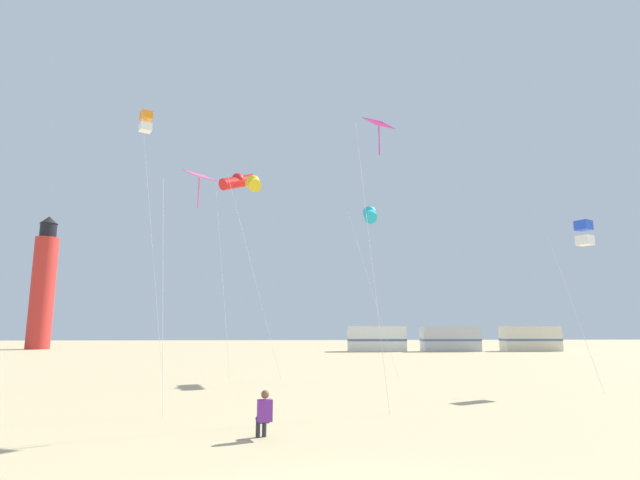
% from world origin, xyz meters
% --- Properties ---
extents(kite_flyer_standing, '(0.44, 0.56, 1.16)m').
position_xyz_m(kite_flyer_standing, '(-1.51, 5.61, 0.61)').
color(kite_flyer_standing, '#722D99').
rests_on(kite_flyer_standing, ground).
extents(kite_tube_gold, '(3.00, 3.07, 11.46)m').
position_xyz_m(kite_tube_gold, '(-3.09, 20.54, 10.75)').
color(kite_tube_gold, silver).
rests_on(kite_tube_gold, ground).
extents(kite_box_blue, '(1.83, 2.05, 7.53)m').
position_xyz_m(kite_box_blue, '(12.59, 14.68, 6.95)').
color(kite_box_blue, silver).
rests_on(kite_box_blue, ground).
extents(kite_tube_cyan, '(2.62, 2.73, 9.87)m').
position_xyz_m(kite_tube_cyan, '(3.68, 21.07, 9.17)').
color(kite_tube_cyan, silver).
rests_on(kite_tube_cyan, ground).
extents(kite_box_orange, '(2.01, 2.01, 14.48)m').
position_xyz_m(kite_box_orange, '(-8.98, 19.49, 13.87)').
color(kite_box_orange, silver).
rests_on(kite_box_orange, ground).
extents(kite_diamond_magenta, '(1.46, 1.46, 10.10)m').
position_xyz_m(kite_diamond_magenta, '(2.19, 9.60, 9.48)').
color(kite_diamond_magenta, silver).
rests_on(kite_diamond_magenta, ground).
extents(kite_diamond_rainbow, '(2.01, 2.01, 8.19)m').
position_xyz_m(kite_diamond_rainbow, '(-4.22, 10.05, 7.68)').
color(kite_diamond_rainbow, silver).
rests_on(kite_diamond_rainbow, ground).
extents(kite_tube_scarlet, '(2.45, 2.48, 11.98)m').
position_xyz_m(kite_tube_scarlet, '(-4.10, 21.91, 11.28)').
color(kite_tube_scarlet, silver).
rests_on(kite_tube_scarlet, ground).
extents(lighthouse_distant, '(2.80, 2.80, 16.80)m').
position_xyz_m(lighthouse_distant, '(-32.09, 57.98, 7.84)').
color(lighthouse_distant, red).
rests_on(lighthouse_distant, ground).
extents(rv_van_white, '(6.48, 2.45, 2.80)m').
position_xyz_m(rv_van_white, '(8.87, 49.87, 1.39)').
color(rv_van_white, white).
rests_on(rv_van_white, ground).
extents(rv_van_silver, '(6.45, 2.36, 2.80)m').
position_xyz_m(rv_van_silver, '(17.18, 49.44, 1.39)').
color(rv_van_silver, '#B7BABF').
rests_on(rv_van_silver, ground).
extents(rv_van_cream, '(6.47, 2.41, 2.80)m').
position_xyz_m(rv_van_cream, '(26.54, 49.60, 1.39)').
color(rv_van_cream, beige).
rests_on(rv_van_cream, ground).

